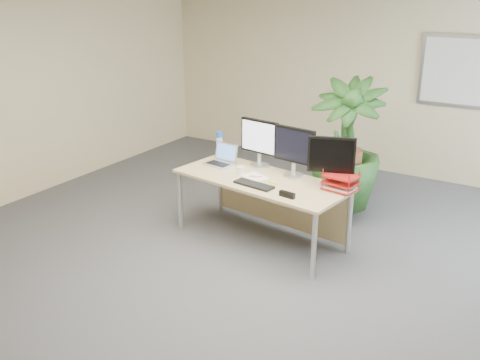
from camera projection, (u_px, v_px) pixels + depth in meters
The scene contains 17 objects.
floor at pixel (229, 290), 4.90m from camera, with size 8.00×8.00×0.00m, color #424247.
back_wall at pixel (380, 79), 7.63m from camera, with size 7.00×0.04×2.70m, color beige.
whiteboard at pixel (471, 72), 6.94m from camera, with size 1.30×0.04×0.95m.
desk at pixel (267, 189), 5.73m from camera, with size 1.95×1.02×0.71m.
floor_plant at pixel (344, 157), 6.18m from camera, with size 0.84×0.84×1.50m, color #153914.
monitor_left at pixel (259, 140), 5.86m from camera, with size 0.48×0.22×0.53m.
monitor_right at pixel (294, 149), 5.55m from camera, with size 0.48×0.22×0.53m.
monitor_dark at pixel (331, 159), 5.27m from camera, with size 0.45×0.21×0.52m.
laptop at pixel (222, 159), 6.04m from camera, with size 0.34×0.31×0.22m.
keyboard at pixel (254, 185), 5.40m from camera, with size 0.43×0.14×0.02m, color black.
coffee_mug at pixel (241, 170), 5.71m from camera, with size 0.11×0.08×0.09m.
spiral_notebook at pixel (255, 177), 5.62m from camera, with size 0.27×0.20×0.01m, color white.
orange_pen at pixel (256, 176), 5.62m from camera, with size 0.01×0.01×0.14m, color #FA5E1B.
yellow_highlighter at pixel (273, 183), 5.47m from camera, with size 0.02×0.02×0.12m, color yellow.
water_bottle at pixel (219, 145), 6.25m from camera, with size 0.08×0.08×0.31m.
letter_tray at pixel (340, 184), 5.27m from camera, with size 0.34×0.28×0.15m.
stapler at pixel (287, 195), 5.10m from camera, with size 0.16×0.04×0.05m, color black.
Camera 1 is at (2.31, -3.56, 2.64)m, focal length 40.00 mm.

